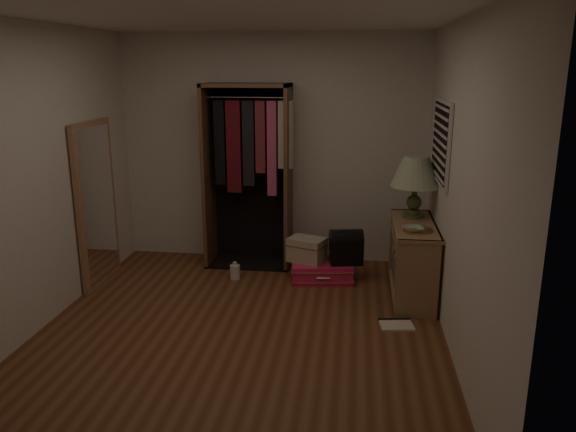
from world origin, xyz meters
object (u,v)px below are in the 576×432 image
object	(u,v)px
console_bookshelf	(412,257)
white_jug	(235,271)
floor_mirror	(97,204)
table_lamp	(416,173)
train_case	(307,249)
open_wardrobe	(251,160)
black_bag	(346,246)
pink_suitcase	(322,270)

from	to	relation	value
console_bookshelf	white_jug	size ratio (longest dim) A/B	5.96
floor_mirror	table_lamp	bearing A→B (deg)	4.38
console_bookshelf	table_lamp	bearing A→B (deg)	88.50
white_jug	train_case	bearing A→B (deg)	7.26
open_wardrobe	train_case	bearing A→B (deg)	-32.48
floor_mirror	white_jug	bearing A→B (deg)	9.81
floor_mirror	white_jug	world-z (taller)	floor_mirror
floor_mirror	table_lamp	distance (m)	3.27
train_case	console_bookshelf	bearing A→B (deg)	7.48
floor_mirror	black_bag	xyz separation A→B (m)	(2.57, 0.32, -0.46)
table_lamp	open_wardrobe	bearing A→B (deg)	163.51
open_wardrobe	black_bag	bearing A→B (deg)	-22.18
console_bookshelf	open_wardrobe	bearing A→B (deg)	157.82
open_wardrobe	table_lamp	bearing A→B (deg)	-16.49
console_bookshelf	floor_mirror	distance (m)	3.27
pink_suitcase	white_jug	size ratio (longest dim) A/B	3.77
floor_mirror	pink_suitcase	xyz separation A→B (m)	(2.32, 0.34, -0.75)
console_bookshelf	floor_mirror	world-z (taller)	floor_mirror
pink_suitcase	white_jug	xyz separation A→B (m)	(-0.93, -0.10, -0.02)
console_bookshelf	table_lamp	size ratio (longest dim) A/B	1.81
open_wardrobe	floor_mirror	bearing A→B (deg)	-152.50
console_bookshelf	black_bag	distance (m)	0.72
black_bag	white_jug	distance (m)	1.23
console_bookshelf	floor_mirror	bearing A→B (deg)	-179.05
open_wardrobe	black_bag	distance (m)	1.44
table_lamp	white_jug	world-z (taller)	table_lamp
floor_mirror	pink_suitcase	bearing A→B (deg)	8.26
open_wardrobe	pink_suitcase	size ratio (longest dim) A/B	2.89
floor_mirror	train_case	world-z (taller)	floor_mirror
floor_mirror	table_lamp	size ratio (longest dim) A/B	2.75
train_case	white_jug	size ratio (longest dim) A/B	2.41
pink_suitcase	floor_mirror	bearing A→B (deg)	-179.00
open_wardrobe	white_jug	xyz separation A→B (m)	(-0.09, -0.53, -1.14)
console_bookshelf	black_bag	bearing A→B (deg)	157.82
pink_suitcase	table_lamp	distance (m)	1.44
black_bag	white_jug	xyz separation A→B (m)	(-1.18, -0.08, -0.31)
white_jug	black_bag	bearing A→B (deg)	4.05
console_bookshelf	white_jug	world-z (taller)	console_bookshelf
open_wardrobe	table_lamp	distance (m)	1.84
console_bookshelf	table_lamp	world-z (taller)	table_lamp
pink_suitcase	table_lamp	size ratio (longest dim) A/B	1.14
table_lamp	floor_mirror	bearing A→B (deg)	-175.62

